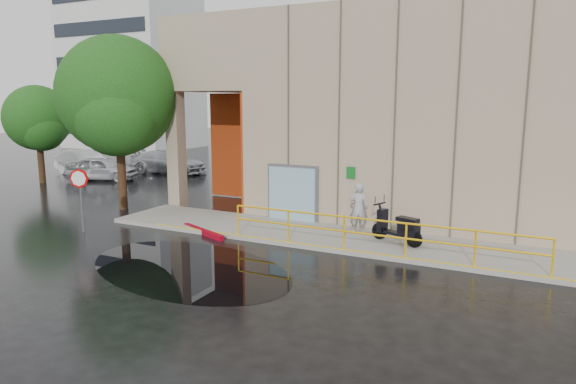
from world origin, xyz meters
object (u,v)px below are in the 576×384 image
stop_sign (80,186)px  car_a (102,168)px  person (359,208)px  tree_near (117,100)px  red_curb (203,232)px  tree_far (39,121)px  car_b (84,163)px  scooter (398,218)px  car_c (168,162)px

stop_sign → car_a: bearing=133.3°
person → tree_near: 11.06m
car_a → red_curb: bearing=-140.4°
red_curb → tree_far: bearing=160.5°
car_b → tree_far: 4.29m
car_a → tree_far: tree_far is taller
tree_near → tree_far: 9.95m
stop_sign → tree_far: size_ratio=0.42×
person → scooter: size_ratio=0.91×
person → tree_near: (-10.45, -0.23, 3.62)m
red_curb → car_c: car_c is taller
person → scooter: (1.52, -0.66, -0.04)m
scooter → tree_near: tree_near is taller
person → car_b: size_ratio=0.37×
red_curb → car_b: (-15.07, 8.51, 0.68)m
person → tree_far: size_ratio=0.32×
red_curb → person: bearing=22.1°
scooter → car_b: bearing=-177.1°
tree_near → tree_far: size_ratio=1.34×
car_b → tree_near: size_ratio=0.64×
scooter → car_a: bearing=-176.5°
red_curb → tree_far: 15.99m
car_b → car_c: bearing=-41.1°
scooter → car_b: 22.75m
person → tree_near: tree_near is taller
red_curb → car_b: bearing=150.6°
car_c → tree_near: 11.81m
tree_near → tree_far: (-9.28, 3.42, -1.14)m
car_a → car_c: size_ratio=0.82×
scooter → tree_near: size_ratio=0.26×
red_curb → tree_far: tree_far is taller
tree_near → car_c: bearing=119.6°
red_curb → tree_far: (-14.72, 5.22, 3.41)m
scooter → tree_near: (-11.97, 0.44, 3.66)m
person → car_c: size_ratio=0.35×
car_c → tree_near: (5.50, -9.69, 3.92)m
person → tree_far: bearing=-24.4°
scooter → tree_far: tree_far is taller
red_curb → car_c: size_ratio=0.48×
stop_sign → tree_near: bearing=112.7°
tree_near → stop_sign: bearing=-67.8°
car_a → tree_far: bearing=114.8°
red_curb → car_b: 17.32m
scooter → tree_far: (-21.24, 3.86, 2.53)m
scooter → car_c: (-17.47, 10.13, -0.25)m
car_a → stop_sign: bearing=-156.8°
person → car_c: bearing=-45.9°
car_c → tree_near: bearing=-159.1°
car_b → tree_near: 12.36m
car_b → scooter: bearing=-95.2°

